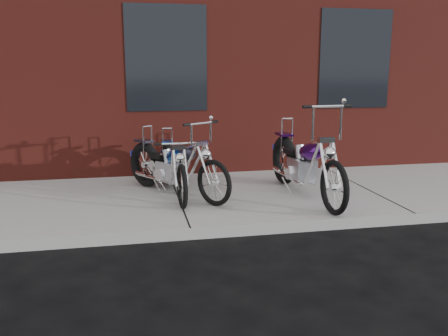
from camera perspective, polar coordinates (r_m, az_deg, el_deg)
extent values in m
plane|color=black|center=(5.80, -4.04, -8.64)|extent=(120.00, 120.00, 0.00)
cube|color=#979690|center=(7.19, -5.58, -3.94)|extent=(22.00, 3.00, 0.15)
torus|color=black|center=(7.72, 7.70, 0.74)|extent=(0.20, 0.81, 0.81)
torus|color=black|center=(6.18, 13.81, -2.68)|extent=(0.12, 0.73, 0.73)
cube|color=#9DA6B8|center=(7.08, 9.87, -0.44)|extent=(0.34, 0.46, 0.34)
ellipsoid|color=#421069|center=(6.73, 11.06, 1.71)|extent=(0.32, 0.63, 0.34)
cube|color=black|center=(7.29, 9.00, 1.75)|extent=(0.29, 0.33, 0.07)
cylinder|color=white|center=(6.23, 13.34, 0.25)|extent=(0.06, 0.33, 0.60)
cylinder|color=white|center=(6.25, 13.07, 7.16)|extent=(0.62, 0.07, 0.03)
cylinder|color=white|center=(7.56, 8.04, 3.77)|extent=(0.03, 0.03, 0.54)
cylinder|color=white|center=(7.38, 10.00, -1.09)|extent=(0.11, 1.01, 0.05)
torus|color=black|center=(7.77, -6.70, 0.39)|extent=(0.17, 0.69, 0.69)
torus|color=black|center=(6.34, -4.85, -2.51)|extent=(0.10, 0.62, 0.62)
cube|color=#9DA6B8|center=(7.18, -6.03, -0.62)|extent=(0.29, 0.39, 0.29)
ellipsoid|color=#0C45A9|center=(6.87, -5.76, 1.16)|extent=(0.28, 0.54, 0.29)
cube|color=beige|center=(7.38, -6.35, 1.22)|extent=(0.24, 0.28, 0.06)
cylinder|color=white|center=(6.39, -5.07, -0.08)|extent=(0.05, 0.28, 0.51)
cylinder|color=white|center=(6.45, -5.29, 2.80)|extent=(0.52, 0.06, 0.03)
cylinder|color=white|center=(7.63, -6.69, 2.94)|extent=(0.02, 0.02, 0.46)
cylinder|color=white|center=(7.43, -5.38, -1.17)|extent=(0.09, 0.86, 0.05)
torus|color=black|center=(7.62, -8.76, 0.26)|extent=(0.53, 0.68, 0.73)
torus|color=black|center=(6.46, -0.27, -2.02)|extent=(0.43, 0.58, 0.66)
cube|color=#9DA6B8|center=(7.13, -5.64, -0.54)|extent=(0.46, 0.49, 0.30)
ellipsoid|color=#282634|center=(6.86, -4.17, 1.49)|extent=(0.53, 0.61, 0.31)
cube|color=black|center=(7.29, -7.00, 1.32)|extent=(0.36, 0.37, 0.06)
cylinder|color=white|center=(6.49, -1.06, 0.44)|extent=(0.20, 0.26, 0.54)
cylinder|color=white|center=(6.49, -1.87, 5.34)|extent=(0.48, 0.34, 0.03)
cylinder|color=white|center=(7.49, -8.49, 3.05)|extent=(0.03, 0.03, 0.48)
cylinder|color=white|center=(7.40, -6.01, -1.13)|extent=(0.55, 0.78, 0.05)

